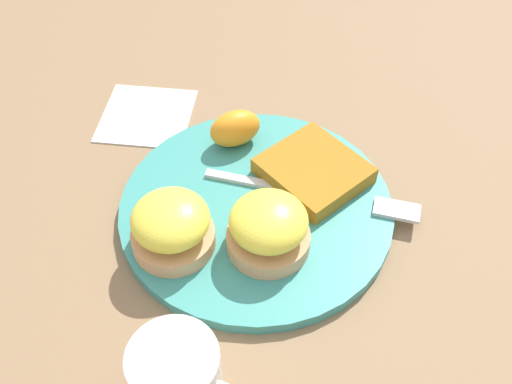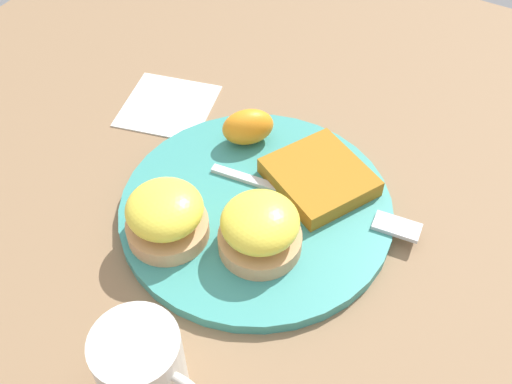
{
  "view_description": "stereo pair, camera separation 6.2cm",
  "coord_description": "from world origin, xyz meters",
  "px_view_note": "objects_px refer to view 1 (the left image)",
  "views": [
    {
      "loc": [
        0.15,
        -0.38,
        0.5
      ],
      "look_at": [
        0.0,
        0.0,
        0.03
      ],
      "focal_mm": 42.0,
      "sensor_mm": 36.0,
      "label": 1
    },
    {
      "loc": [
        0.21,
        -0.36,
        0.5
      ],
      "look_at": [
        0.0,
        0.0,
        0.03
      ],
      "focal_mm": 42.0,
      "sensor_mm": 36.0,
      "label": 2
    }
  ],
  "objects_px": {
    "sandwich_benedict_left": "(172,226)",
    "fork": "(325,196)",
    "orange_wedge": "(235,128)",
    "cup": "(179,381)",
    "hashbrown_patty": "(314,170)",
    "sandwich_benedict_right": "(268,228)"
  },
  "relations": [
    {
      "from": "hashbrown_patty",
      "to": "orange_wedge",
      "type": "xyz_separation_m",
      "value": [
        -0.1,
        0.02,
        0.01
      ]
    },
    {
      "from": "sandwich_benedict_left",
      "to": "orange_wedge",
      "type": "height_order",
      "value": "sandwich_benedict_left"
    },
    {
      "from": "cup",
      "to": "hashbrown_patty",
      "type": "bearing_deg",
      "value": 85.27
    },
    {
      "from": "sandwich_benedict_left",
      "to": "sandwich_benedict_right",
      "type": "bearing_deg",
      "value": 20.65
    },
    {
      "from": "sandwich_benedict_right",
      "to": "fork",
      "type": "xyz_separation_m",
      "value": [
        0.03,
        0.08,
        -0.03
      ]
    },
    {
      "from": "sandwich_benedict_left",
      "to": "cup",
      "type": "bearing_deg",
      "value": -60.68
    },
    {
      "from": "orange_wedge",
      "to": "fork",
      "type": "bearing_deg",
      "value": -19.45
    },
    {
      "from": "hashbrown_patty",
      "to": "sandwich_benedict_right",
      "type": "bearing_deg",
      "value": -96.5
    },
    {
      "from": "sandwich_benedict_left",
      "to": "fork",
      "type": "bearing_deg",
      "value": 43.51
    },
    {
      "from": "orange_wedge",
      "to": "fork",
      "type": "relative_size",
      "value": 0.26
    },
    {
      "from": "sandwich_benedict_left",
      "to": "cup",
      "type": "distance_m",
      "value": 0.16
    },
    {
      "from": "sandwich_benedict_left",
      "to": "sandwich_benedict_right",
      "type": "xyz_separation_m",
      "value": [
        0.09,
        0.03,
        0.0
      ]
    },
    {
      "from": "cup",
      "to": "orange_wedge",
      "type": "bearing_deg",
      "value": 104.8
    },
    {
      "from": "orange_wedge",
      "to": "fork",
      "type": "height_order",
      "value": "orange_wedge"
    },
    {
      "from": "sandwich_benedict_left",
      "to": "fork",
      "type": "height_order",
      "value": "sandwich_benedict_left"
    },
    {
      "from": "orange_wedge",
      "to": "cup",
      "type": "distance_m",
      "value": 0.31
    },
    {
      "from": "sandwich_benedict_left",
      "to": "hashbrown_patty",
      "type": "relative_size",
      "value": 0.82
    },
    {
      "from": "sandwich_benedict_left",
      "to": "orange_wedge",
      "type": "relative_size",
      "value": 1.4
    },
    {
      "from": "fork",
      "to": "cup",
      "type": "relative_size",
      "value": 2.33
    },
    {
      "from": "sandwich_benedict_right",
      "to": "hashbrown_patty",
      "type": "xyz_separation_m",
      "value": [
        0.01,
        0.11,
        -0.02
      ]
    },
    {
      "from": "sandwich_benedict_left",
      "to": "cup",
      "type": "relative_size",
      "value": 0.83
    },
    {
      "from": "hashbrown_patty",
      "to": "orange_wedge",
      "type": "distance_m",
      "value": 0.1
    }
  ]
}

